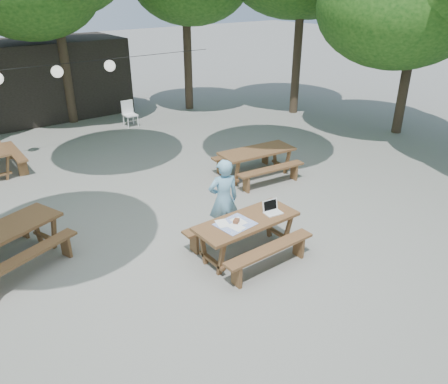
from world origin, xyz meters
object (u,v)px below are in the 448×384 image
main_picnic_table (246,237)px  woman (223,200)px  plastic_chair (130,119)px

main_picnic_table → woman: size_ratio=1.18×
main_picnic_table → woman: 0.89m
plastic_chair → woman: bearing=-102.9°
main_picnic_table → plastic_chair: (1.95, 8.90, -0.13)m
main_picnic_table → plastic_chair: 9.11m
main_picnic_table → plastic_chair: size_ratio=2.22×
plastic_chair → main_picnic_table: bearing=-102.0°
main_picnic_table → woman: bearing=87.5°
woman → plastic_chair: (1.92, 8.14, -0.59)m
woman → plastic_chair: woman is taller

